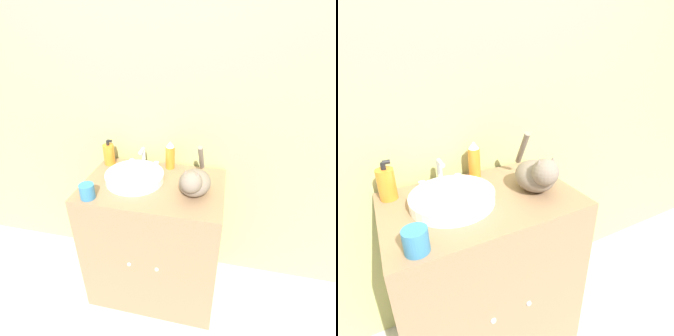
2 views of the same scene
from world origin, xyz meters
TOP-DOWN VIEW (x-y plane):
  - wall_back at (0.00, 0.59)m, footprint 6.00×0.05m
  - vanity_cabinet at (0.00, 0.27)m, footprint 0.83×0.56m
  - sink_basin at (-0.12, 0.29)m, footprint 0.35×0.35m
  - faucet at (-0.12, 0.48)m, footprint 0.20×0.09m
  - cat at (0.25, 0.22)m, footprint 0.20×0.35m
  - soap_bottle at (-0.35, 0.46)m, footprint 0.07×0.07m
  - spray_bottle at (0.06, 0.49)m, footprint 0.06×0.06m
  - cup at (-0.31, 0.06)m, footprint 0.08×0.08m

SIDE VIEW (x-z plane):
  - vanity_cabinet at x=0.00m, z-range 0.00..0.88m
  - sink_basin at x=-0.12m, z-range 0.88..0.93m
  - cup at x=-0.31m, z-range 0.88..0.97m
  - faucet at x=-0.12m, z-range 0.87..1.01m
  - soap_bottle at x=-0.35m, z-range 0.87..1.04m
  - cat at x=0.25m, z-range 0.84..1.09m
  - spray_bottle at x=0.06m, z-range 0.88..1.07m
  - wall_back at x=0.00m, z-range 0.00..2.50m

